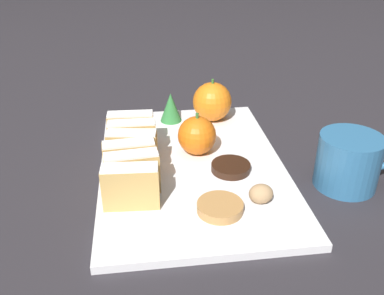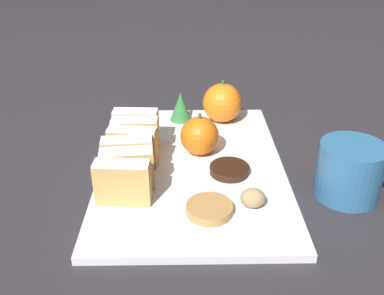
{
  "view_description": "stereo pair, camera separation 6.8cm",
  "coord_description": "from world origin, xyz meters",
  "px_view_note": "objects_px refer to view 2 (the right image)",
  "views": [
    {
      "loc": [
        -0.08,
        -0.59,
        0.37
      ],
      "look_at": [
        0.0,
        0.0,
        0.04
      ],
      "focal_mm": 40.0,
      "sensor_mm": 36.0,
      "label": 1
    },
    {
      "loc": [
        -0.01,
        -0.59,
        0.37
      ],
      "look_at": [
        0.0,
        0.0,
        0.04
      ],
      "focal_mm": 40.0,
      "sensor_mm": 36.0,
      "label": 2
    }
  ],
  "objects_px": {
    "orange_near": "(222,103)",
    "chocolate_cookie": "(229,170)",
    "coffee_mug": "(351,171)",
    "orange_far": "(200,136)",
    "walnut": "(253,198)"
  },
  "relations": [
    {
      "from": "orange_far",
      "to": "walnut",
      "type": "xyz_separation_m",
      "value": [
        0.07,
        -0.15,
        -0.02
      ]
    },
    {
      "from": "orange_far",
      "to": "chocolate_cookie",
      "type": "height_order",
      "value": "orange_far"
    },
    {
      "from": "orange_near",
      "to": "coffee_mug",
      "type": "height_order",
      "value": "orange_near"
    },
    {
      "from": "orange_far",
      "to": "coffee_mug",
      "type": "xyz_separation_m",
      "value": [
        0.22,
        -0.11,
        -0.0
      ]
    },
    {
      "from": "orange_near",
      "to": "chocolate_cookie",
      "type": "relative_size",
      "value": 1.34
    },
    {
      "from": "orange_near",
      "to": "walnut",
      "type": "xyz_separation_m",
      "value": [
        0.02,
        -0.28,
        -0.02
      ]
    },
    {
      "from": "walnut",
      "to": "chocolate_cookie",
      "type": "relative_size",
      "value": 0.56
    },
    {
      "from": "walnut",
      "to": "chocolate_cookie",
      "type": "bearing_deg",
      "value": 105.2
    },
    {
      "from": "orange_near",
      "to": "orange_far",
      "type": "bearing_deg",
      "value": -110.44
    },
    {
      "from": "walnut",
      "to": "orange_near",
      "type": "bearing_deg",
      "value": 94.35
    },
    {
      "from": "chocolate_cookie",
      "to": "walnut",
      "type": "bearing_deg",
      "value": -74.8
    },
    {
      "from": "chocolate_cookie",
      "to": "coffee_mug",
      "type": "height_order",
      "value": "coffee_mug"
    },
    {
      "from": "walnut",
      "to": "chocolate_cookie",
      "type": "distance_m",
      "value": 0.09
    },
    {
      "from": "orange_far",
      "to": "chocolate_cookie",
      "type": "relative_size",
      "value": 1.17
    },
    {
      "from": "orange_near",
      "to": "walnut",
      "type": "distance_m",
      "value": 0.28
    }
  ]
}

